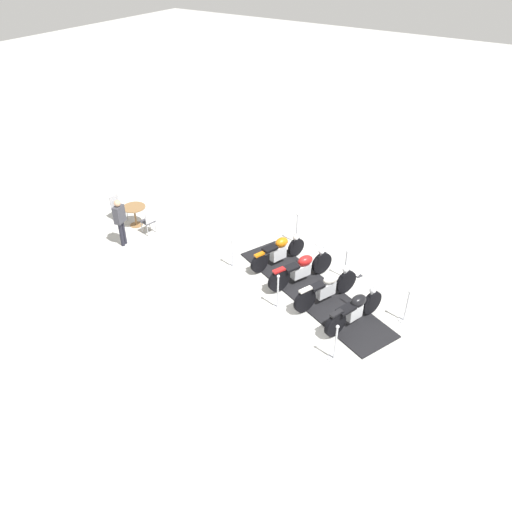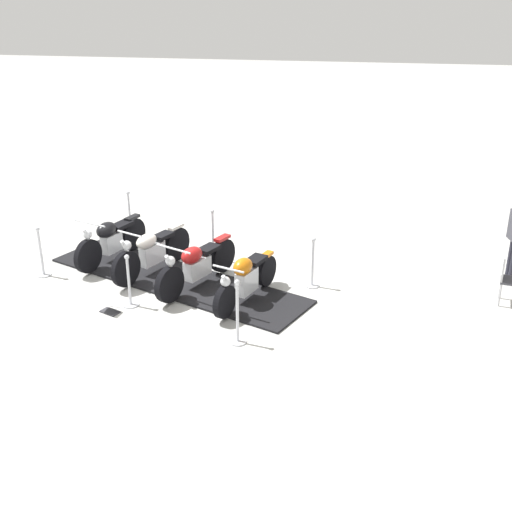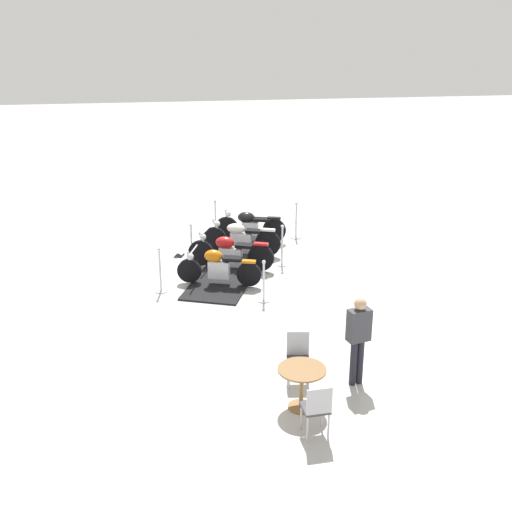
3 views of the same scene
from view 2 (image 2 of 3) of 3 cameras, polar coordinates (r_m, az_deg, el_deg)
The scene contains 14 objects.
ground_plane at distance 12.73m, azimuth -7.23°, elevation -2.19°, with size 80.00×80.00×0.00m, color silver.
display_platform at distance 12.72m, azimuth -7.23°, elevation -2.10°, with size 5.62×1.40×0.04m, color black.
motorcycle_black at distance 13.61m, azimuth -12.92°, elevation 1.48°, with size 0.94×2.05×1.02m.
motorcycle_cream at distance 12.85m, azimuth -9.38°, elevation 0.44°, with size 0.98×2.11×1.04m.
motorcycle_maroon at distance 12.17m, azimuth -5.39°, elevation -0.77°, with size 1.14×2.18×1.01m.
motorcycle_copper at distance 11.55m, azimuth -0.93°, elevation -2.03°, with size 0.90×2.03×0.89m.
stanchion_right_mid at distance 11.75m, azimuth -11.27°, elevation -2.87°, with size 0.30×0.30×1.01m.
stanchion_right_front at distance 13.41m, azimuth -18.66°, elevation -0.22°, with size 0.29×0.29×1.04m.
stanchion_right_rear at distance 10.34m, azimuth -1.67°, elevation -5.81°, with size 0.30×0.30×1.13m.
stanchion_left_front at distance 14.96m, azimuth -11.19°, elevation 2.98°, with size 0.33×0.33×1.12m.
stanchion_left_rear at distance 12.30m, azimuth 5.09°, elevation -1.17°, with size 0.29×0.29×1.02m.
stanchion_left_mid at distance 13.46m, azimuth -3.86°, elevation 1.35°, with size 0.28×0.28×1.14m.
info_placard at distance 11.70m, azimuth -12.98°, elevation -4.62°, with size 0.39×0.36×0.23m.
cafe_chair_near_table at distance 12.40m, azimuth 21.67°, elevation -1.72°, with size 0.46×0.46×0.94m.
Camera 2 is at (3.68, -10.93, 5.40)m, focal length 44.63 mm.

